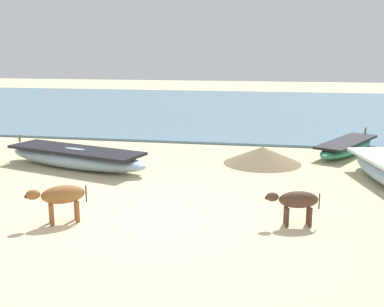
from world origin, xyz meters
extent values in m
plane|color=beige|center=(0.00, 0.00, 0.00)|extent=(80.00, 80.00, 0.00)
cube|color=slate|center=(0.00, 17.02, 0.04)|extent=(60.00, 20.00, 0.08)
ellipsoid|color=#8CA5B7|center=(-2.99, 3.29, 0.26)|extent=(4.49, 2.27, 0.52)
cube|color=black|center=(-2.99, 3.29, 0.48)|extent=(3.98, 2.10, 0.07)
cube|color=olive|center=(-3.30, 3.38, 0.40)|extent=(0.37, 0.89, 0.04)
cylinder|color=olive|center=(-4.92, 3.87, 0.62)|extent=(0.06, 0.06, 0.20)
ellipsoid|color=#338C66|center=(4.25, 6.35, 0.20)|extent=(2.33, 3.39, 0.41)
cube|color=black|center=(4.25, 6.35, 0.38)|extent=(2.13, 3.02, 0.07)
cube|color=olive|center=(4.37, 6.57, 0.32)|extent=(0.68, 0.44, 0.04)
cylinder|color=olive|center=(4.99, 7.73, 0.51)|extent=(0.06, 0.06, 0.20)
ellipsoid|color=brown|center=(-1.48, -0.51, 0.52)|extent=(0.81, 0.67, 0.33)
ellipsoid|color=brown|center=(-1.90, -0.79, 0.58)|extent=(0.29, 0.26, 0.18)
sphere|color=#2D2119|center=(-2.00, -0.85, 0.56)|extent=(0.10, 0.10, 0.07)
cylinder|color=brown|center=(-1.62, -0.70, 0.19)|extent=(0.08, 0.08, 0.38)
cylinder|color=brown|center=(-1.71, -0.56, 0.19)|extent=(0.08, 0.08, 0.38)
cylinder|color=brown|center=(-1.25, -0.46, 0.19)|extent=(0.08, 0.08, 0.38)
cylinder|color=brown|center=(-1.34, -0.32, 0.19)|extent=(0.08, 0.08, 0.38)
cylinder|color=#2D2119|center=(-1.14, -0.29, 0.49)|extent=(0.03, 0.03, 0.31)
ellipsoid|color=#4C3323|center=(2.63, 0.12, 0.48)|extent=(0.73, 0.41, 0.30)
ellipsoid|color=#4C3323|center=(2.18, 0.03, 0.53)|extent=(0.25, 0.18, 0.16)
sphere|color=#2D2119|center=(2.08, 0.01, 0.51)|extent=(0.07, 0.07, 0.06)
cylinder|color=#4C3323|center=(2.45, 0.00, 0.17)|extent=(0.07, 0.07, 0.35)
cylinder|color=#4C3323|center=(2.42, 0.15, 0.17)|extent=(0.07, 0.07, 0.35)
cylinder|color=#4C3323|center=(2.84, 0.08, 0.17)|extent=(0.07, 0.07, 0.35)
cylinder|color=#4C3323|center=(2.81, 0.23, 0.17)|extent=(0.07, 0.07, 0.35)
cylinder|color=#2D2119|center=(2.99, 0.19, 0.44)|extent=(0.02, 0.02, 0.28)
cone|color=#7A6647|center=(1.82, 4.68, 0.23)|extent=(2.99, 2.99, 0.46)
camera|label=1|loc=(2.25, -7.85, 3.02)|focal=43.56mm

